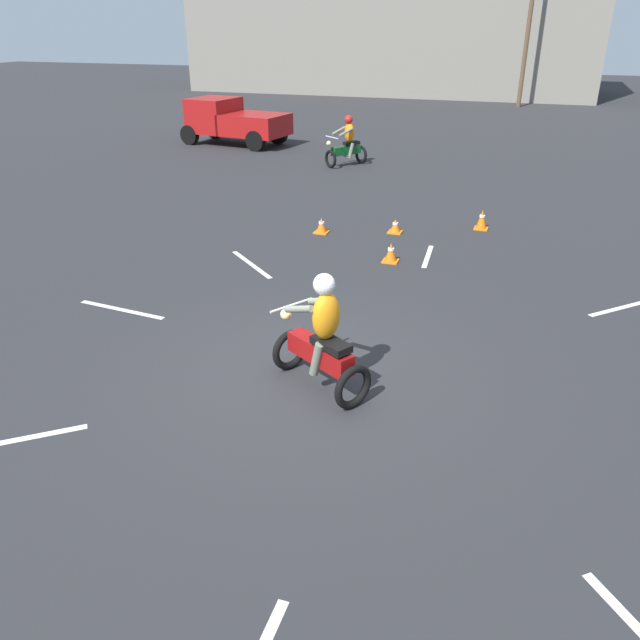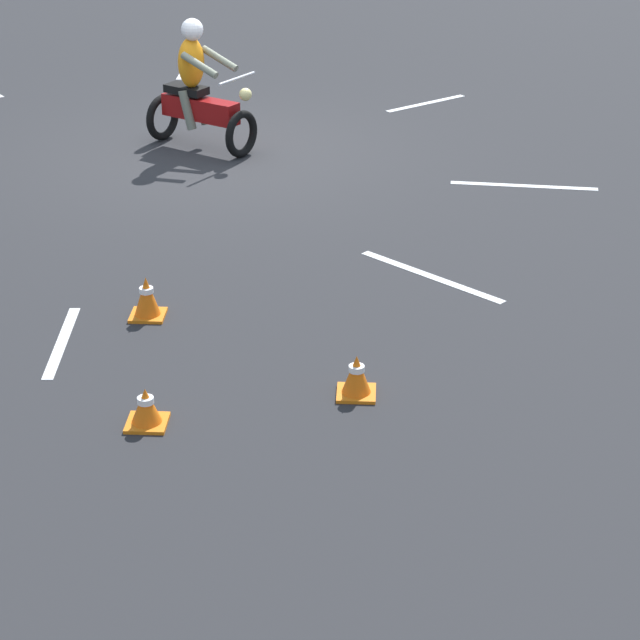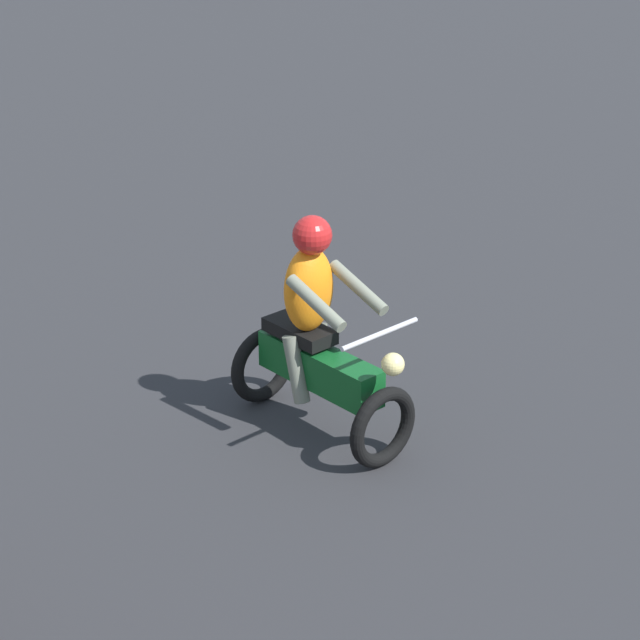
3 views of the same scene
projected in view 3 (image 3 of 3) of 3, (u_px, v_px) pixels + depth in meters
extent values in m
torus|color=black|center=(383.00, 427.00, 8.64)|extent=(0.54, 0.44, 0.60)
torus|color=black|center=(263.00, 365.00, 9.52)|extent=(0.54, 0.44, 0.60)
cube|color=#0F4C1E|center=(320.00, 368.00, 8.99)|extent=(0.85, 1.03, 0.28)
cube|color=black|center=(300.00, 331.00, 9.05)|extent=(0.54, 0.60, 0.10)
cylinder|color=silver|center=(380.00, 334.00, 8.38)|extent=(0.58, 0.44, 0.04)
sphere|color=#F2E08C|center=(393.00, 364.00, 8.37)|extent=(0.22, 0.22, 0.16)
ellipsoid|color=orange|center=(309.00, 289.00, 8.83)|extent=(0.49, 0.46, 0.64)
cylinder|color=slate|center=(316.00, 303.00, 8.48)|extent=(0.40, 0.49, 0.27)
cylinder|color=slate|center=(358.00, 288.00, 8.73)|extent=(0.40, 0.49, 0.27)
cylinder|color=slate|center=(296.00, 369.00, 8.97)|extent=(0.24, 0.27, 0.51)
cylinder|color=slate|center=(325.00, 357.00, 9.14)|extent=(0.24, 0.27, 0.51)
sphere|color=red|center=(312.00, 235.00, 8.63)|extent=(0.39, 0.39, 0.28)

